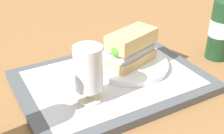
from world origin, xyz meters
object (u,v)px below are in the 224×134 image
Objects in this scene: plate at (131,65)px; beer_glass at (88,72)px; second_bottle at (222,23)px; sandwich at (131,48)px.

beer_glass is (0.15, 0.07, 0.06)m from plate.
second_bottle is (-0.27, 0.04, 0.08)m from plate.
second_bottle reaches higher than plate.
beer_glass is at bearing 26.25° from plate.
beer_glass is (0.15, 0.07, 0.01)m from sandwich.
beer_glass reaches higher than sandwich.
second_bottle is (-0.27, 0.04, 0.03)m from sandwich.
plate is at bearing -153.75° from beer_glass.
sandwich is at bearing -7.92° from second_bottle.
beer_glass is 0.47× the size of second_bottle.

